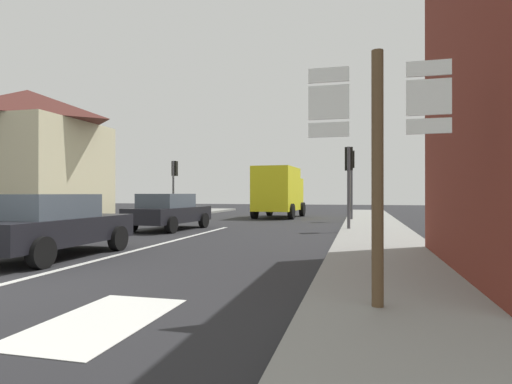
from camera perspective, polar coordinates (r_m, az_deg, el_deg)
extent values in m
plane|color=#232326|center=(16.37, -6.35, -5.40)|extent=(80.00, 80.00, 0.00)
cube|color=gray|center=(13.38, 16.47, -6.26)|extent=(2.58, 44.00, 0.14)
cube|color=gray|center=(17.88, -27.88, -4.71)|extent=(2.58, 44.00, 0.14)
cube|color=silver|center=(12.71, -12.65, -6.88)|extent=(0.16, 12.00, 0.01)
cube|color=silver|center=(5.40, -20.39, -16.13)|extent=(1.20, 2.20, 0.01)
cube|color=beige|center=(27.51, -28.74, 2.52)|extent=(7.29, 6.51, 5.55)
pyramid|color=#4C231E|center=(27.93, -28.73, 10.20)|extent=(7.65, 6.84, 1.92)
cube|color=beige|center=(30.45, -23.82, -2.31)|extent=(4.37, 1.20, 0.70)
cube|color=black|center=(10.89, -26.03, -4.75)|extent=(1.75, 4.20, 0.60)
cube|color=#47515B|center=(10.67, -26.89, -1.75)|extent=(1.55, 2.10, 0.55)
cylinder|color=black|center=(12.51, -25.13, -5.53)|extent=(0.22, 0.64, 0.64)
cylinder|color=black|center=(11.49, -18.30, -6.01)|extent=(0.22, 0.64, 0.64)
cylinder|color=black|center=(9.33, -27.25, -7.36)|extent=(0.22, 0.64, 0.64)
cube|color=black|center=(17.45, -11.68, -3.03)|extent=(2.12, 4.34, 0.60)
cube|color=#47515B|center=(17.22, -12.11, -1.15)|extent=(1.73, 2.23, 0.55)
cylinder|color=black|center=(19.07, -11.87, -3.69)|extent=(0.28, 0.66, 0.64)
cylinder|color=black|center=(18.24, -7.14, -3.85)|extent=(0.28, 0.66, 0.64)
cylinder|color=black|center=(16.82, -16.62, -4.16)|extent=(0.28, 0.66, 0.64)
cylinder|color=black|center=(15.86, -11.46, -4.40)|extent=(0.28, 0.66, 0.64)
cube|color=yellow|center=(25.08, 2.84, 0.42)|extent=(2.38, 3.81, 2.60)
cube|color=yellow|center=(27.51, 4.10, -0.26)|extent=(2.15, 1.40, 2.00)
cube|color=#47515B|center=(27.57, 4.12, 1.41)|extent=(1.76, 0.19, 0.70)
cylinder|color=black|center=(27.75, 1.86, -2.32)|extent=(0.32, 0.91, 0.90)
cylinder|color=black|center=(27.26, 6.33, -2.36)|extent=(0.32, 0.91, 0.90)
cylinder|color=black|center=(24.48, -0.20, -2.61)|extent=(0.32, 0.91, 0.90)
cylinder|color=black|center=(23.93, 4.85, -2.67)|extent=(0.32, 0.91, 0.90)
cylinder|color=brown|center=(5.19, 16.24, 1.03)|extent=(0.14, 0.14, 3.20)
cube|color=white|center=(5.45, 9.88, 15.45)|extent=(0.50, 0.03, 0.18)
cube|color=black|center=(5.47, 9.89, 15.40)|extent=(0.43, 0.01, 0.13)
cube|color=white|center=(5.37, 9.88, 11.96)|extent=(0.50, 0.03, 0.42)
cube|color=black|center=(5.39, 9.89, 11.92)|extent=(0.43, 0.01, 0.32)
cube|color=white|center=(5.31, 9.88, 8.37)|extent=(0.50, 0.03, 0.18)
cube|color=black|center=(5.33, 9.89, 8.34)|extent=(0.43, 0.01, 0.13)
cube|color=white|center=(5.50, 22.48, 15.33)|extent=(0.50, 0.03, 0.18)
cube|color=black|center=(5.52, 22.45, 15.28)|extent=(0.43, 0.01, 0.13)
cube|color=white|center=(5.42, 22.49, 11.87)|extent=(0.50, 0.03, 0.42)
cube|color=black|center=(5.43, 22.46, 11.83)|extent=(0.43, 0.01, 0.32)
cube|color=white|center=(5.36, 22.49, 8.31)|extent=(0.50, 0.03, 0.18)
cube|color=black|center=(5.37, 22.46, 8.28)|extent=(0.43, 0.01, 0.13)
cylinder|color=#47474C|center=(16.36, 12.53, 0.34)|extent=(0.12, 0.12, 3.27)
cube|color=black|center=(16.61, 12.54, 4.43)|extent=(0.30, 0.28, 0.90)
sphere|color=red|center=(16.78, 12.55, 5.31)|extent=(0.18, 0.18, 0.18)
sphere|color=#3C2303|center=(16.75, 12.56, 4.36)|extent=(0.18, 0.18, 0.18)
sphere|color=black|center=(16.73, 12.56, 3.41)|extent=(0.18, 0.18, 0.18)
cylinder|color=#47474C|center=(25.64, -11.22, 0.35)|extent=(0.12, 0.12, 3.45)
cube|color=black|center=(25.86, -11.03, 3.17)|extent=(0.30, 0.28, 0.90)
sphere|color=red|center=(26.01, -10.90, 3.74)|extent=(0.18, 0.18, 0.18)
sphere|color=#3C2303|center=(25.99, -10.90, 3.13)|extent=(0.18, 0.18, 0.18)
sphere|color=black|center=(25.98, -10.90, 2.51)|extent=(0.18, 0.18, 0.18)
cylinder|color=#47474C|center=(22.31, 12.90, 0.78)|extent=(0.12, 0.12, 3.72)
cube|color=black|center=(22.57, 12.91, 4.35)|extent=(0.30, 0.28, 0.90)
sphere|color=red|center=(22.74, 12.91, 5.00)|extent=(0.18, 0.18, 0.18)
sphere|color=#3C2303|center=(22.71, 12.92, 4.30)|extent=(0.18, 0.18, 0.18)
sphere|color=black|center=(22.69, 12.92, 3.60)|extent=(0.18, 0.18, 0.18)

